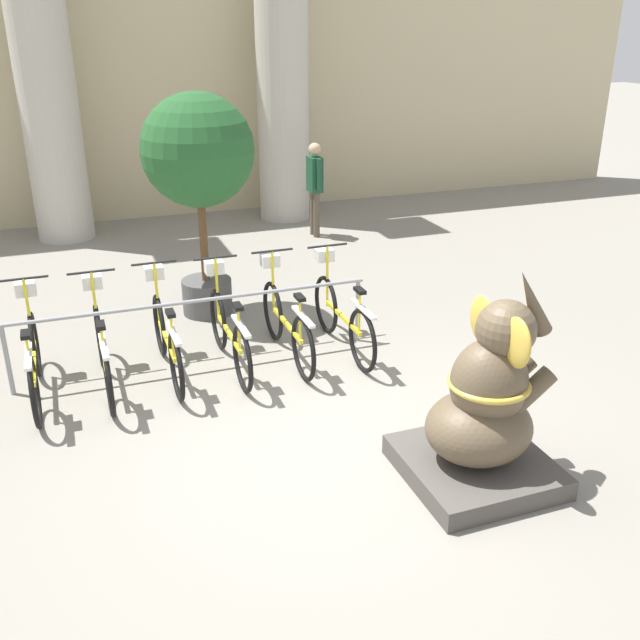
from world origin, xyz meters
TOP-DOWN VIEW (x-y plane):
  - ground_plane at (0.00, 0.00)m, footprint 60.00×60.00m
  - building_facade at (0.00, 8.60)m, footprint 20.00×0.20m
  - column_left at (-1.97, 7.60)m, footprint 1.16×1.16m
  - column_right at (1.97, 7.60)m, footprint 1.16×1.16m
  - bike_rack at (-0.82, 1.95)m, footprint 3.87×0.05m
  - bicycle_0 at (-2.45, 1.82)m, footprint 0.48×1.79m
  - bicycle_1 at (-1.80, 1.80)m, footprint 0.48×1.79m
  - bicycle_2 at (-1.14, 1.87)m, footprint 0.48×1.79m
  - bicycle_3 at (-0.49, 1.82)m, footprint 0.48×1.79m
  - bicycle_4 at (0.16, 1.84)m, footprint 0.48×1.79m
  - bicycle_5 at (0.82, 1.81)m, footprint 0.48×1.79m
  - elephant_statue at (0.98, -0.86)m, footprint 1.15×1.15m
  - person_pedestrian at (2.09, 6.25)m, footprint 0.21×0.47m
  - potted_tree at (-0.40, 3.41)m, footprint 1.35×1.35m

SIDE VIEW (x-z plane):
  - ground_plane at x=0.00m, z-range 0.00..0.00m
  - bicycle_0 at x=-2.45m, z-range -0.13..0.97m
  - bicycle_1 at x=-1.80m, z-range -0.13..0.97m
  - bicycle_2 at x=-1.14m, z-range -0.13..0.97m
  - bicycle_3 at x=-0.49m, z-range -0.13..0.97m
  - bicycle_4 at x=0.16m, z-range -0.13..0.97m
  - bicycle_5 at x=0.82m, z-range -0.13..0.97m
  - elephant_statue at x=0.98m, z-range -0.29..1.50m
  - bike_rack at x=-0.82m, z-range 0.22..0.99m
  - person_pedestrian at x=2.09m, z-range 0.15..1.74m
  - potted_tree at x=-0.40m, z-range 0.57..3.31m
  - column_left at x=-1.97m, z-range 0.04..5.20m
  - column_right at x=1.97m, z-range 0.04..5.20m
  - building_facade at x=0.00m, z-range 0.00..6.00m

